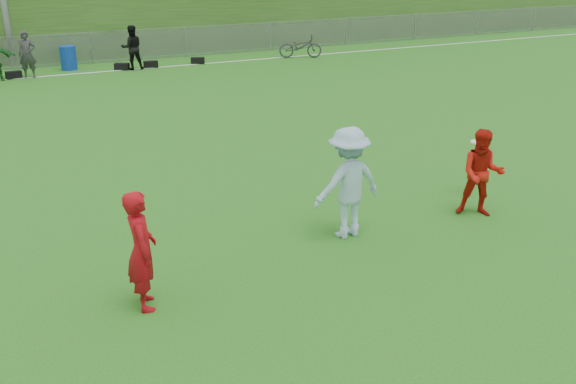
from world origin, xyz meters
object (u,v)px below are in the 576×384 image
frisbee (478,142)px  bicycle (300,47)px  recycling_bin (68,58)px  player_blue (348,183)px  player_red_left (141,250)px  player_red_center (482,173)px

frisbee → bicycle: 16.26m
frisbee → recycling_bin: frisbee is taller
recycling_bin → player_blue: bearing=-82.7°
player_red_left → player_blue: (3.68, 0.82, 0.10)m
player_red_center → player_blue: 2.66m
player_blue → player_red_center: bearing=170.1°
frisbee → bicycle: bearing=76.3°
player_blue → recycling_bin: (-2.29, 17.78, -0.50)m
recycling_bin → frisbee: bearing=-72.0°
recycling_bin → bicycle: (9.42, -1.38, 0.02)m
recycling_bin → bicycle: bearing=-8.3°
player_blue → bicycle: bearing=-117.7°
player_blue → recycling_bin: 17.93m
bicycle → player_red_center: bearing=-172.9°
player_red_left → bicycle: 20.33m
player_red_left → player_red_center: (6.32, 0.55, -0.04)m
player_blue → frisbee: player_blue is taller
frisbee → player_red_center: bearing=-125.6°
frisbee → recycling_bin: 18.05m
frisbee → bicycle: frisbee is taller
player_red_left → player_blue: player_blue is taller
player_red_left → player_blue: 3.77m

